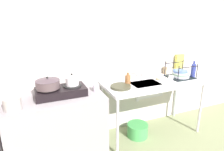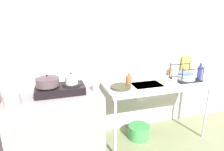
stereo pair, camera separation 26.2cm
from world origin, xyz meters
name	(u,v)px [view 1 (the left image)]	position (x,y,z in m)	size (l,w,h in m)	color
wall_back	(133,43)	(0.00, 1.68, 1.39)	(4.64, 0.10, 2.77)	beige
wall_metal_strip	(140,34)	(0.10, 1.63, 1.53)	(0.05, 0.01, 2.22)	silver
counter_concrete	(58,127)	(-1.26, 1.31, 0.43)	(1.17, 0.65, 0.86)	gray
counter_sink	(153,86)	(0.16, 1.31, 0.80)	(1.50, 0.65, 0.86)	silver
stove	(61,91)	(-1.18, 1.31, 0.91)	(0.60, 0.32, 0.12)	black
pot_on_left_burner	(48,83)	(-1.33, 1.31, 1.04)	(0.28, 0.28, 0.14)	#4C3D3F
pot_on_right_burner	(72,80)	(-1.04, 1.31, 1.04)	(0.16, 0.16, 0.15)	silver
pot_beside_stove	(12,104)	(-1.71, 1.12, 0.92)	(0.18, 0.18, 0.13)	#A19A97
percolator	(96,86)	(-0.74, 1.28, 0.93)	(0.08, 0.08, 0.15)	silver
sink_basin	(145,89)	(0.01, 1.29, 0.77)	(0.42, 0.29, 0.17)	silver
faucet	(144,69)	(0.05, 1.41, 1.04)	(0.16, 0.09, 0.27)	silver
frying_pan	(121,87)	(-0.40, 1.26, 0.88)	(0.28, 0.28, 0.03)	#383827
dish_rack	(180,74)	(0.67, 1.32, 0.91)	(0.38, 0.33, 0.24)	black
cup_by_rack	(171,78)	(0.44, 1.26, 0.90)	(0.07, 0.07, 0.07)	silver
small_bowl_on_drainboard	(160,79)	(0.31, 1.34, 0.88)	(0.13, 0.13, 0.04)	beige
bottle_by_sink	(128,80)	(-0.26, 1.32, 0.94)	(0.08, 0.08, 0.18)	brown
bottle_by_rack	(193,70)	(0.87, 1.26, 0.97)	(0.07, 0.07, 0.26)	navy
cereal_box	(179,63)	(0.86, 1.59, 1.01)	(0.16, 0.05, 0.31)	#D4CB4F
utensil_jar	(165,70)	(0.57, 1.58, 0.92)	(0.06, 0.06, 0.22)	#8C744F
bucket_on_floor	(137,130)	(-0.08, 1.30, 0.10)	(0.32, 0.32, 0.20)	#44A051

